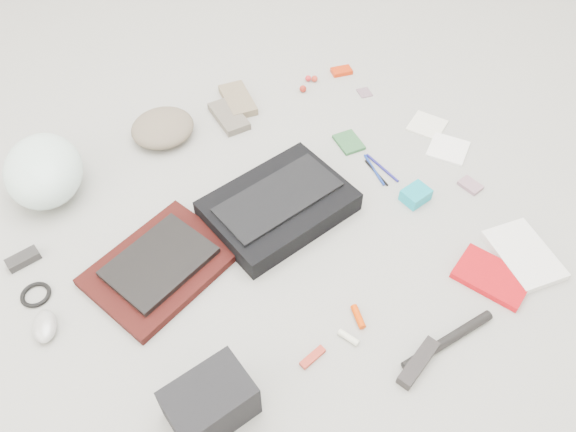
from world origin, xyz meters
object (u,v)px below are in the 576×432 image
accordion_wallet (416,195)px  messenger_bag (279,206)px  camera_bag (210,403)px  laptop (159,262)px  book_red (492,277)px  bike_helmet (44,171)px

accordion_wallet → messenger_bag: bearing=149.3°
camera_bag → accordion_wallet: camera_bag is taller
laptop → book_red: 0.98m
bike_helmet → laptop: bearing=-55.8°
bike_helmet → book_red: size_ratio=1.49×
book_red → camera_bag: bearing=153.3°
camera_bag → accordion_wallet: size_ratio=2.35×
laptop → camera_bag: size_ratio=1.44×
bike_helmet → accordion_wallet: 1.21m
laptop → accordion_wallet: 0.84m
messenger_bag → camera_bag: size_ratio=2.16×
book_red → bike_helmet: bearing=112.1°
messenger_bag → accordion_wallet: messenger_bag is taller
book_red → accordion_wallet: accordion_wallet is taller
camera_bag → book_red: camera_bag is taller
messenger_bag → book_red: messenger_bag is taller
camera_bag → accordion_wallet: (0.89, 0.27, -0.04)m
bike_helmet → accordion_wallet: bearing=-19.9°
camera_bag → book_red: 0.88m
bike_helmet → accordion_wallet: size_ratio=3.56×
laptop → accordion_wallet: laptop is taller
messenger_bag → book_red: size_ratio=2.13×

